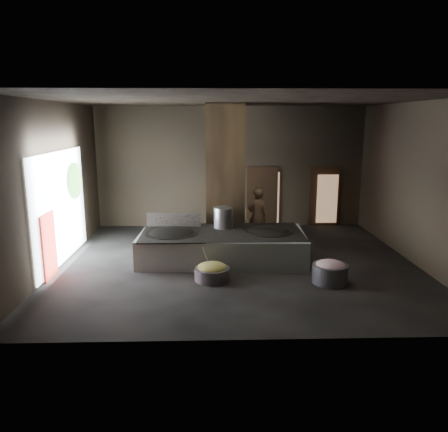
{
  "coord_description": "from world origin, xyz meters",
  "views": [
    {
      "loc": [
        -0.75,
        -11.9,
        4.0
      ],
      "look_at": [
        -0.37,
        0.52,
        1.25
      ],
      "focal_mm": 35.0,
      "sensor_mm": 36.0,
      "label": 1
    }
  ],
  "objects_px": {
    "stock_pot": "(223,218)",
    "meat_basin": "(330,274)",
    "wok_left": "(172,236)",
    "wok_right": "(268,234)",
    "veg_basin": "(212,274)",
    "cook": "(257,216)",
    "hearth_platform": "(222,246)"
  },
  "relations": [
    {
      "from": "hearth_platform",
      "to": "wok_right",
      "type": "relative_size",
      "value": 3.41
    },
    {
      "from": "hearth_platform",
      "to": "cook",
      "type": "height_order",
      "value": "cook"
    },
    {
      "from": "stock_pot",
      "to": "wok_left",
      "type": "bearing_deg",
      "value": -158.2
    },
    {
      "from": "wok_left",
      "to": "meat_basin",
      "type": "relative_size",
      "value": 1.69
    },
    {
      "from": "wok_right",
      "to": "wok_left",
      "type": "bearing_deg",
      "value": -177.95
    },
    {
      "from": "wok_left",
      "to": "veg_basin",
      "type": "relative_size",
      "value": 1.66
    },
    {
      "from": "stock_pot",
      "to": "cook",
      "type": "distance_m",
      "value": 1.65
    },
    {
      "from": "cook",
      "to": "veg_basin",
      "type": "xyz_separation_m",
      "value": [
        -1.49,
        -3.39,
        -0.75
      ]
    },
    {
      "from": "wok_right",
      "to": "meat_basin",
      "type": "relative_size",
      "value": 1.58
    },
    {
      "from": "hearth_platform",
      "to": "wok_left",
      "type": "bearing_deg",
      "value": -175.37
    },
    {
      "from": "stock_pot",
      "to": "cook",
      "type": "relative_size",
      "value": 0.33
    },
    {
      "from": "stock_pot",
      "to": "veg_basin",
      "type": "height_order",
      "value": "stock_pot"
    },
    {
      "from": "wok_right",
      "to": "veg_basin",
      "type": "height_order",
      "value": "wok_right"
    },
    {
      "from": "hearth_platform",
      "to": "veg_basin",
      "type": "bearing_deg",
      "value": -97.63
    },
    {
      "from": "veg_basin",
      "to": "meat_basin",
      "type": "distance_m",
      "value": 2.96
    },
    {
      "from": "stock_pot",
      "to": "meat_basin",
      "type": "bearing_deg",
      "value": -43.95
    },
    {
      "from": "hearth_platform",
      "to": "veg_basin",
      "type": "relative_size",
      "value": 5.27
    },
    {
      "from": "hearth_platform",
      "to": "veg_basin",
      "type": "xyz_separation_m",
      "value": [
        -0.3,
        -1.66,
        -0.24
      ]
    },
    {
      "from": "wok_left",
      "to": "veg_basin",
      "type": "xyz_separation_m",
      "value": [
        1.15,
        -1.61,
        -0.59
      ]
    },
    {
      "from": "wok_right",
      "to": "veg_basin",
      "type": "relative_size",
      "value": 1.55
    },
    {
      "from": "stock_pot",
      "to": "cook",
      "type": "bearing_deg",
      "value": 45.91
    },
    {
      "from": "wok_left",
      "to": "hearth_platform",
      "type": "bearing_deg",
      "value": 1.97
    },
    {
      "from": "hearth_platform",
      "to": "veg_basin",
      "type": "distance_m",
      "value": 1.71
    },
    {
      "from": "wok_right",
      "to": "meat_basin",
      "type": "bearing_deg",
      "value": -57.14
    },
    {
      "from": "wok_left",
      "to": "cook",
      "type": "relative_size",
      "value": 0.81
    },
    {
      "from": "stock_pot",
      "to": "veg_basin",
      "type": "relative_size",
      "value": 0.69
    },
    {
      "from": "stock_pot",
      "to": "veg_basin",
      "type": "distance_m",
      "value": 2.44
    },
    {
      "from": "hearth_platform",
      "to": "wok_right",
      "type": "height_order",
      "value": "wok_right"
    },
    {
      "from": "veg_basin",
      "to": "meat_basin",
      "type": "bearing_deg",
      "value": -5.52
    },
    {
      "from": "hearth_platform",
      "to": "meat_basin",
      "type": "bearing_deg",
      "value": -33.76
    },
    {
      "from": "wok_left",
      "to": "meat_basin",
      "type": "distance_m",
      "value": 4.54
    },
    {
      "from": "wok_right",
      "to": "cook",
      "type": "distance_m",
      "value": 1.69
    }
  ]
}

